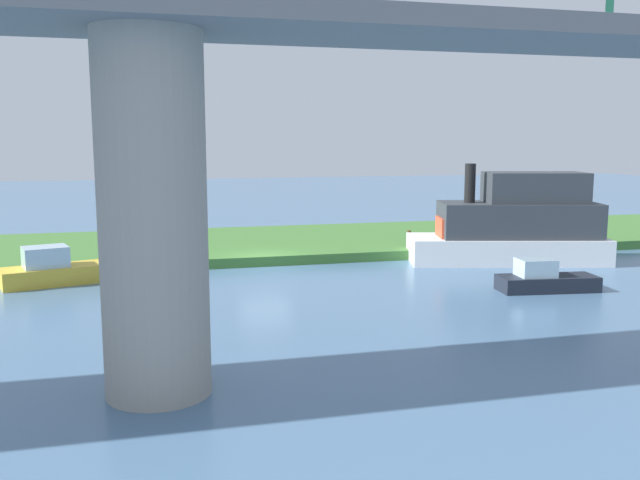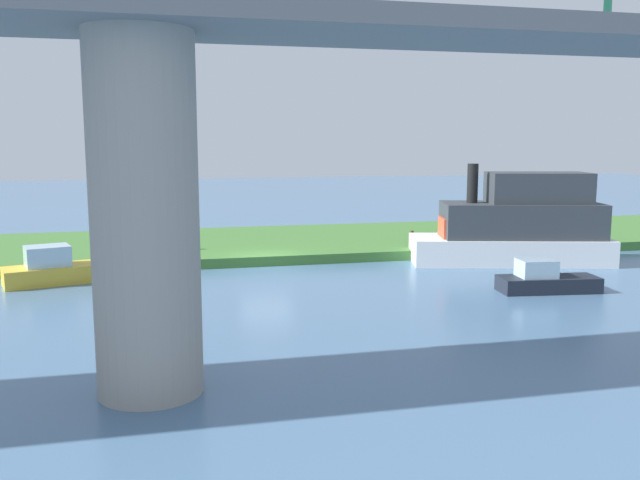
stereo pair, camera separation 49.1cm
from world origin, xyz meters
The scene contains 9 objects.
ground_plane centered at (0.00, 0.00, 0.00)m, with size 160.00×160.00×0.00m, color #4C7093.
grassy_bank centered at (0.00, -6.00, 0.25)m, with size 80.00×12.00×0.50m, color #427533.
bridge_pylon centered at (5.44, 16.01, 4.36)m, with size 2.57×2.57×8.72m, color #9E998E.
bridge_span centered at (5.44, 15.99, 9.22)m, with size 64.43×4.30×3.25m.
person_on_bank centered at (4.63, -3.17, 1.20)m, with size 0.51×0.51×1.39m.
mooring_post centered at (-8.27, -1.64, 0.92)m, with size 0.20×0.20×0.83m, color brown.
motorboat_red centered at (-12.58, 1.87, 1.87)m, with size 10.37×5.66×5.04m.
riverboat_paddlewheel centered at (9.38, 1.59, 0.60)m, with size 5.31×3.12×1.67m.
motorboat_white centered at (-10.31, 8.24, 0.48)m, with size 4.21×1.94×1.36m.
Camera 2 is at (5.14, 32.63, 6.18)m, focal length 37.98 mm.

